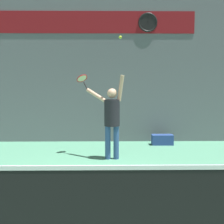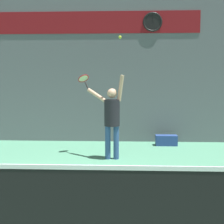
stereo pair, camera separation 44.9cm
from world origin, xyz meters
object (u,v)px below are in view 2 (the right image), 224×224
at_px(equipment_bag, 166,140).
at_px(tennis_ball, 120,37).
at_px(tennis_racket, 84,79).
at_px(tennis_player, 112,116).
at_px(scoreboard_clock, 153,22).

bearing_deg(equipment_bag, tennis_ball, -126.44).
distance_m(tennis_racket, equipment_bag, 3.06).
height_order(tennis_racket, tennis_ball, tennis_ball).
relative_size(tennis_player, equipment_bag, 3.25).
xyz_separation_m(scoreboard_clock, tennis_ball, (-0.92, -2.29, -0.76)).
bearing_deg(scoreboard_clock, tennis_racket, -138.16).
xyz_separation_m(scoreboard_clock, equipment_bag, (0.40, -0.51, -3.46)).
relative_size(tennis_ball, equipment_bag, 0.11).
bearing_deg(tennis_player, tennis_racket, 144.30).
distance_m(scoreboard_clock, tennis_player, 3.54).
distance_m(tennis_player, tennis_ball, 1.82).
bearing_deg(scoreboard_clock, tennis_ball, -111.87).
xyz_separation_m(scoreboard_clock, tennis_racket, (-1.84, -1.64, -1.70)).
relative_size(tennis_racket, equipment_bag, 0.64).
bearing_deg(tennis_racket, tennis_player, -35.70).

